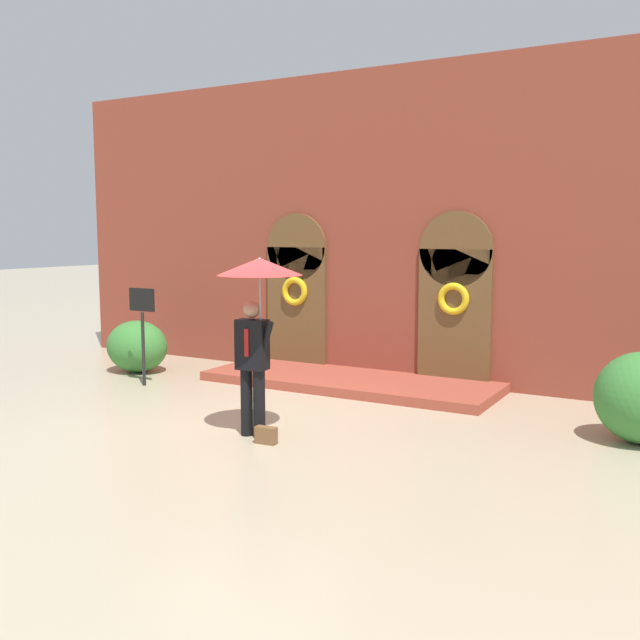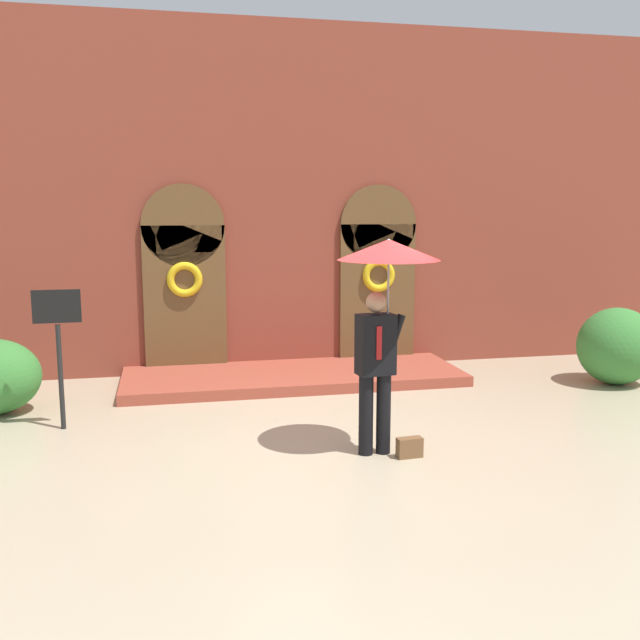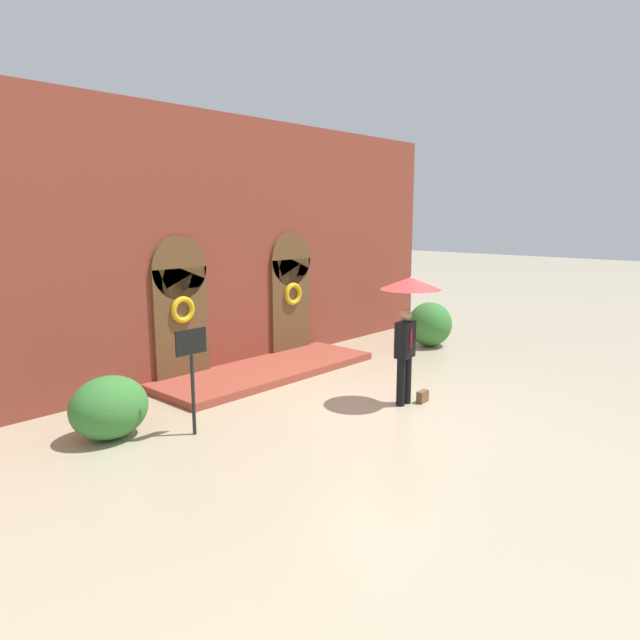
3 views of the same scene
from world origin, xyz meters
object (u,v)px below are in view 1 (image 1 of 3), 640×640
at_px(person_with_umbrella, 258,293).
at_px(handbag, 266,435).
at_px(sign_post, 142,320).
at_px(shrub_left, 137,346).

bearing_deg(person_with_umbrella, handbag, -39.68).
xyz_separation_m(handbag, sign_post, (-3.83, 1.85, 1.05)).
bearing_deg(sign_post, shrub_left, 138.80).
distance_m(handbag, sign_post, 4.38).
relative_size(person_with_umbrella, shrub_left, 1.91).
relative_size(person_with_umbrella, handbag, 8.44).
bearing_deg(handbag, shrub_left, 146.17).
bearing_deg(sign_post, handbag, -25.83).
xyz_separation_m(person_with_umbrella, shrub_left, (-4.56, 2.51, -1.41)).
xyz_separation_m(person_with_umbrella, sign_post, (-3.58, 1.65, -0.75)).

